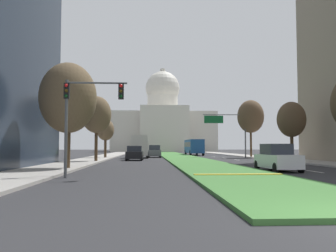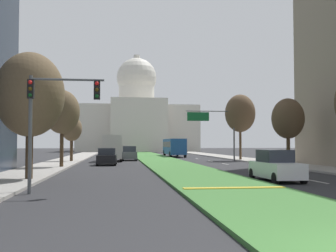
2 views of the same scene
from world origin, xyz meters
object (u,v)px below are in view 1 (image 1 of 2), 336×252
object	(u,v)px
street_tree_left_far	(105,130)
city_bus	(194,146)
street_tree_left_near	(68,98)
street_tree_left_mid	(96,115)
box_truck_delivery	(140,146)
sedan_distant	(154,152)
traffic_light_near_left	(83,106)
sedan_midblock	(135,154)
street_tree_right_far	(251,117)
capitol_building	(163,126)
overhead_guide_sign	(229,126)
sedan_lead_stopped	(277,158)
street_tree_right_mid	(291,120)

from	to	relation	value
street_tree_left_far	city_bus	distance (m)	23.20
street_tree_left_near	street_tree_left_mid	distance (m)	12.38
street_tree_left_mid	box_truck_delivery	bearing A→B (deg)	71.99
street_tree_left_near	sedan_distant	size ratio (longest dim) A/B	1.72
street_tree_left_near	city_bus	distance (m)	44.58
traffic_light_near_left	sedan_midblock	bearing A→B (deg)	85.43
street_tree_right_far	city_bus	bearing A→B (deg)	112.02
capitol_building	street_tree_left_far	bearing A→B (deg)	-98.92
capitol_building	city_bus	distance (m)	51.43
overhead_guide_sign	sedan_lead_stopped	world-z (taller)	overhead_guide_sign
sedan_distant	street_tree_left_far	bearing A→B (deg)	-149.85
capitol_building	sedan_distant	world-z (taller)	capitol_building
sedan_midblock	traffic_light_near_left	bearing A→B (deg)	-94.57
street_tree_left_far	street_tree_right_far	size ratio (longest dim) A/B	0.64
box_truck_delivery	street_tree_left_far	bearing A→B (deg)	-163.91
street_tree_left_far	street_tree_left_near	bearing A→B (deg)	-89.36
street_tree_right_mid	sedan_distant	world-z (taller)	street_tree_right_mid
overhead_guide_sign	street_tree_left_mid	size ratio (longest dim) A/B	0.93
sedan_lead_stopped	sedan_midblock	size ratio (longest dim) A/B	1.09
street_tree_left_mid	sedan_lead_stopped	distance (m)	20.42
traffic_light_near_left	street_tree_left_near	distance (m)	6.80
street_tree_right_mid	overhead_guide_sign	bearing A→B (deg)	103.82
capitol_building	street_tree_left_near	distance (m)	93.54
street_tree_left_mid	box_truck_delivery	size ratio (longest dim) A/B	1.09
traffic_light_near_left	city_bus	size ratio (longest dim) A/B	0.47
street_tree_left_mid	street_tree_right_mid	distance (m)	20.76
box_truck_delivery	traffic_light_near_left	bearing A→B (deg)	-94.12
traffic_light_near_left	sedan_lead_stopped	size ratio (longest dim) A/B	1.13
street_tree_left_mid	capitol_building	bearing A→B (deg)	82.70
overhead_guide_sign	traffic_light_near_left	bearing A→B (deg)	-115.62
street_tree_left_near	street_tree_right_mid	world-z (taller)	street_tree_left_near
street_tree_right_far	box_truck_delivery	size ratio (longest dim) A/B	1.34
street_tree_right_mid	sedan_midblock	distance (m)	18.17
traffic_light_near_left	sedan_midblock	size ratio (longest dim) A/B	1.23
street_tree_left_mid	street_tree_left_near	bearing A→B (deg)	-90.88
overhead_guide_sign	sedan_midblock	distance (m)	16.28
traffic_light_near_left	city_bus	xyz separation A→B (m)	(12.22, 48.37, -2.03)
traffic_light_near_left	street_tree_right_far	distance (m)	37.50
sedan_distant	city_bus	bearing A→B (deg)	60.63
street_tree_left_near	street_tree_right_far	world-z (taller)	street_tree_right_far
street_tree_left_near	sedan_distant	bearing A→B (deg)	76.80
sedan_distant	box_truck_delivery	xyz separation A→B (m)	(-2.13, -2.63, 0.81)
overhead_guide_sign	box_truck_delivery	world-z (taller)	overhead_guide_sign
capitol_building	sedan_midblock	size ratio (longest dim) A/B	7.77
box_truck_delivery	city_bus	world-z (taller)	box_truck_delivery
street_tree_left_near	street_tree_left_far	xyz separation A→B (m)	(-0.27, 24.22, -1.15)
street_tree_right_mid	street_tree_left_far	xyz separation A→B (m)	(-21.20, 12.75, -0.58)
street_tree_left_far	street_tree_right_far	bearing A→B (deg)	5.17
street_tree_right_mid	traffic_light_near_left	bearing A→B (deg)	-136.50
traffic_light_near_left	city_bus	bearing A→B (deg)	75.83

